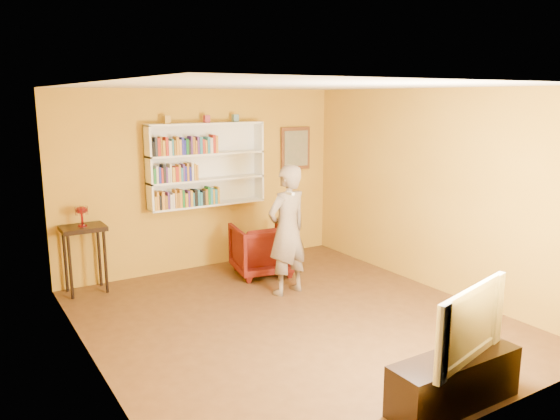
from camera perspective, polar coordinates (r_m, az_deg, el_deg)
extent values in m
cube|color=#4B2F18|center=(6.60, 1.33, -11.86)|extent=(5.30, 5.80, 0.12)
cube|color=#B38221|center=(8.37, -8.10, 3.14)|extent=(5.30, 0.04, 2.70)
cube|color=#B38221|center=(4.36, 19.91, -5.43)|extent=(5.30, 0.04, 2.70)
cube|color=#B38221|center=(5.32, -19.58, -2.37)|extent=(0.04, 5.80, 2.70)
cube|color=#B38221|center=(7.64, 15.80, 2.00)|extent=(0.04, 5.80, 2.70)
cube|color=silver|center=(6.05, 1.45, 13.12)|extent=(5.30, 5.80, 0.06)
cube|color=white|center=(8.30, -8.04, 4.82)|extent=(1.80, 0.03, 1.20)
cube|color=white|center=(7.86, -13.57, 4.23)|extent=(0.03, 0.28, 1.20)
cube|color=white|center=(8.58, -2.25, 5.14)|extent=(0.03, 0.28, 1.20)
cube|color=white|center=(8.27, -7.56, 0.60)|extent=(1.80, 0.28, 0.03)
cube|color=white|center=(8.21, -7.63, 3.20)|extent=(1.80, 0.28, 0.03)
cube|color=white|center=(8.16, -7.70, 5.84)|extent=(1.80, 0.28, 0.03)
cube|color=white|center=(8.13, -7.79, 8.93)|extent=(1.80, 0.28, 0.03)
cube|color=gold|center=(7.90, -13.00, 0.71)|extent=(0.03, 0.15, 0.20)
cube|color=orange|center=(7.92, -12.80, 0.99)|extent=(0.03, 0.18, 0.27)
cube|color=black|center=(7.94, -12.56, 0.80)|extent=(0.03, 0.19, 0.20)
cube|color=orange|center=(7.94, -12.26, 1.01)|extent=(0.04, 0.17, 0.26)
cube|color=#8E5C19|center=(7.97, -11.98, 0.83)|extent=(0.04, 0.18, 0.20)
cube|color=#542A80|center=(7.98, -11.76, 1.02)|extent=(0.03, 0.19, 0.24)
cube|color=silver|center=(7.98, -11.44, 0.91)|extent=(0.04, 0.15, 0.21)
cube|color=silver|center=(7.99, -11.20, 0.99)|extent=(0.03, 0.16, 0.22)
cube|color=orange|center=(7.99, -10.96, 1.16)|extent=(0.02, 0.14, 0.27)
cube|color=#8E5C19|center=(8.01, -10.73, 1.04)|extent=(0.04, 0.15, 0.22)
cube|color=orange|center=(8.03, -10.49, 1.24)|extent=(0.03, 0.17, 0.27)
cube|color=#166625|center=(8.04, -10.22, 1.21)|extent=(0.03, 0.16, 0.25)
cube|color=gold|center=(8.07, -9.95, 1.07)|extent=(0.04, 0.18, 0.20)
cube|color=#542A80|center=(8.07, -9.67, 1.21)|extent=(0.03, 0.16, 0.23)
cube|color=gold|center=(8.09, -9.42, 1.24)|extent=(0.04, 0.17, 0.24)
cube|color=teal|center=(8.10, -9.18, 1.14)|extent=(0.02, 0.16, 0.20)
cube|color=black|center=(8.13, -8.97, 1.31)|extent=(0.04, 0.18, 0.24)
cube|color=teal|center=(8.13, -8.67, 1.32)|extent=(0.03, 0.16, 0.24)
cube|color=teal|center=(8.15, -8.43, 1.21)|extent=(0.04, 0.17, 0.20)
cube|color=black|center=(8.18, -8.18, 1.32)|extent=(0.04, 0.19, 0.22)
cube|color=#8E5C19|center=(8.17, -7.85, 1.39)|extent=(0.04, 0.15, 0.23)
cube|color=#166625|center=(8.18, -7.59, 1.53)|extent=(0.03, 0.14, 0.27)
cube|color=teal|center=(8.22, -7.38, 1.50)|extent=(0.04, 0.18, 0.25)
cube|color=gold|center=(8.23, -7.13, 1.44)|extent=(0.03, 0.16, 0.22)
cube|color=teal|center=(8.24, -6.89, 1.46)|extent=(0.04, 0.16, 0.22)
cube|color=gold|center=(8.25, -6.64, 1.59)|extent=(0.03, 0.16, 0.25)
cube|color=#166625|center=(7.86, -13.14, 3.50)|extent=(0.04, 0.18, 0.21)
cube|color=silver|center=(7.86, -12.88, 3.65)|extent=(0.03, 0.18, 0.25)
cube|color=#22239F|center=(7.88, -12.63, 3.61)|extent=(0.03, 0.19, 0.23)
cube|color=#AF2A1B|center=(7.89, -12.40, 3.58)|extent=(0.02, 0.19, 0.21)
cube|color=black|center=(7.89, -12.15, 3.77)|extent=(0.04, 0.17, 0.26)
cube|color=#542A80|center=(7.90, -11.89, 3.64)|extent=(0.02, 0.15, 0.22)
cube|color=silver|center=(7.92, -11.74, 3.63)|extent=(0.02, 0.18, 0.21)
cube|color=silver|center=(7.92, -11.52, 3.83)|extent=(0.03, 0.17, 0.26)
cube|color=gold|center=(7.95, -11.25, 3.68)|extent=(0.04, 0.19, 0.21)
cube|color=#AF2A1B|center=(7.96, -10.90, 3.72)|extent=(0.04, 0.18, 0.22)
cube|color=orange|center=(7.96, -10.60, 3.83)|extent=(0.03, 0.15, 0.24)
cube|color=teal|center=(7.98, -10.37, 3.69)|extent=(0.03, 0.15, 0.20)
cube|color=#542A80|center=(7.99, -10.20, 3.89)|extent=(0.02, 0.17, 0.25)
cube|color=#22239F|center=(7.99, -9.97, 3.78)|extent=(0.03, 0.14, 0.21)
cube|color=orange|center=(8.01, -9.78, 3.95)|extent=(0.03, 0.16, 0.26)
cube|color=#22239F|center=(8.02, -9.53, 3.78)|extent=(0.03, 0.15, 0.20)
cube|color=silver|center=(8.05, -9.32, 4.01)|extent=(0.03, 0.18, 0.26)
cube|color=gold|center=(8.06, -9.06, 3.98)|extent=(0.03, 0.18, 0.24)
cube|color=orange|center=(8.06, -8.80, 3.92)|extent=(0.03, 0.15, 0.22)
cube|color=black|center=(7.80, -13.27, 6.24)|extent=(0.03, 0.17, 0.21)
cube|color=black|center=(7.81, -12.98, 6.46)|extent=(0.04, 0.16, 0.26)
cube|color=#AF2A1B|center=(7.82, -12.69, 6.46)|extent=(0.04, 0.15, 0.26)
cube|color=#8E5C19|center=(7.83, -12.43, 6.51)|extent=(0.02, 0.14, 0.27)
cube|color=gold|center=(7.86, -12.23, 6.35)|extent=(0.04, 0.18, 0.21)
cube|color=#AF2A1B|center=(7.87, -11.93, 6.54)|extent=(0.04, 0.18, 0.26)
cube|color=silver|center=(7.89, -11.61, 6.36)|extent=(0.04, 0.18, 0.21)
cube|color=teal|center=(7.89, -11.31, 6.47)|extent=(0.02, 0.16, 0.23)
cube|color=#8E5C19|center=(7.90, -11.07, 6.42)|extent=(0.03, 0.15, 0.21)
cube|color=orange|center=(7.91, -10.82, 6.61)|extent=(0.04, 0.15, 0.26)
cube|color=orange|center=(7.95, -10.60, 6.49)|extent=(0.04, 0.19, 0.22)
cube|color=#22239F|center=(7.94, -10.29, 6.61)|extent=(0.04, 0.15, 0.25)
cube|color=#22239F|center=(7.97, -10.09, 6.47)|extent=(0.02, 0.17, 0.21)
cube|color=#166625|center=(7.97, -9.83, 6.55)|extent=(0.04, 0.15, 0.23)
cube|color=black|center=(8.00, -9.64, 6.49)|extent=(0.03, 0.19, 0.20)
cube|color=#542A80|center=(7.99, -9.38, 6.71)|extent=(0.03, 0.15, 0.26)
cube|color=#8E5C19|center=(8.02, -9.21, 6.69)|extent=(0.04, 0.19, 0.25)
cube|color=orange|center=(8.04, -8.96, 6.51)|extent=(0.02, 0.18, 0.19)
cube|color=#542A80|center=(8.04, -8.73, 6.73)|extent=(0.03, 0.17, 0.25)
cube|color=teal|center=(8.06, -8.46, 6.72)|extent=(0.04, 0.18, 0.24)
cube|color=#AF2A1B|center=(8.06, -8.14, 6.60)|extent=(0.03, 0.14, 0.21)
cube|color=orange|center=(8.10, -7.95, 6.58)|extent=(0.03, 0.18, 0.19)
cube|color=teal|center=(8.10, -7.67, 6.75)|extent=(0.04, 0.17, 0.24)
cube|color=silver|center=(8.13, -7.41, 6.73)|extent=(0.04, 0.19, 0.23)
cube|color=#AF2A1B|center=(8.14, -7.10, 6.89)|extent=(0.04, 0.16, 0.27)
cube|color=orange|center=(8.15, -6.81, 6.86)|extent=(0.04, 0.16, 0.26)
cube|color=#B28932|center=(7.91, -11.73, 9.23)|extent=(0.08, 0.08, 0.11)
cube|color=#9B3345|center=(8.14, -7.67, 9.42)|extent=(0.08, 0.08, 0.11)
cube|color=slate|center=(8.34, -4.70, 9.55)|extent=(0.08, 0.08, 0.11)
cube|color=#583019|center=(9.06, 1.61, 6.45)|extent=(0.55, 0.04, 0.70)
cube|color=gray|center=(9.04, 1.70, 6.44)|extent=(0.45, 0.02, 0.58)
cylinder|color=black|center=(7.57, -21.06, -5.62)|extent=(0.04, 0.04, 0.85)
cylinder|color=black|center=(7.66, -17.77, -5.19)|extent=(0.04, 0.04, 0.85)
cylinder|color=black|center=(7.88, -21.52, -4.99)|extent=(0.04, 0.04, 0.85)
cylinder|color=black|center=(7.96, -18.35, -4.59)|extent=(0.04, 0.04, 0.85)
cube|color=black|center=(7.65, -19.91, -1.80)|extent=(0.56, 0.43, 0.06)
cylinder|color=maroon|center=(7.64, -19.93, -1.51)|extent=(0.11, 0.11, 0.02)
cylinder|color=maroon|center=(7.63, -19.97, -0.91)|extent=(0.03, 0.03, 0.14)
ellipsoid|color=maroon|center=(7.60, -20.03, -0.02)|extent=(0.15, 0.15, 0.10)
cylinder|color=beige|center=(7.62, -19.47, 0.00)|extent=(0.01, 0.01, 0.11)
cylinder|color=beige|center=(7.65, -19.61, 0.04)|extent=(0.01, 0.01, 0.11)
cylinder|color=beige|center=(7.67, -19.86, 0.05)|extent=(0.01, 0.01, 0.11)
cylinder|color=beige|center=(7.68, -20.15, 0.04)|extent=(0.01, 0.01, 0.11)
cylinder|color=beige|center=(7.66, -20.41, -0.01)|extent=(0.01, 0.01, 0.11)
cylinder|color=beige|center=(7.63, -20.58, -0.07)|extent=(0.01, 0.01, 0.11)
cylinder|color=beige|center=(7.59, -20.59, -0.13)|extent=(0.01, 0.01, 0.11)
cylinder|color=beige|center=(7.55, -20.46, -0.17)|extent=(0.01, 0.01, 0.11)
cylinder|color=beige|center=(7.53, -20.21, -0.18)|extent=(0.01, 0.01, 0.11)
cylinder|color=beige|center=(7.53, -19.91, -0.16)|extent=(0.01, 0.01, 0.11)
cylinder|color=beige|center=(7.55, -19.64, -0.12)|extent=(0.01, 0.01, 0.11)
cylinder|color=beige|center=(7.58, -19.48, -0.06)|extent=(0.01, 0.01, 0.11)
imported|color=#420604|center=(8.09, -1.92, -4.11)|extent=(0.95, 0.97, 0.75)
imported|color=#6D5E50|center=(7.17, 0.76, -2.14)|extent=(0.70, 0.52, 1.73)
cube|color=silver|center=(6.67, 1.03, 1.77)|extent=(0.04, 0.15, 0.04)
cube|color=black|center=(5.06, 17.75, -16.64)|extent=(1.26, 0.38, 0.45)
imported|color=black|center=(4.83, 18.15, -10.94)|extent=(1.11, 0.42, 0.64)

